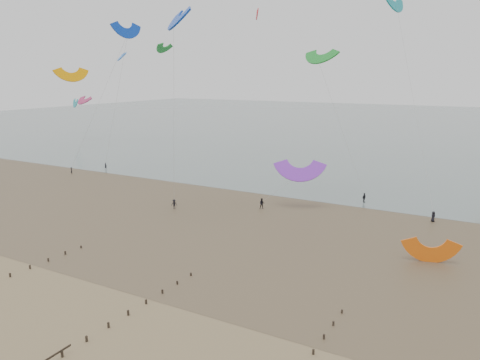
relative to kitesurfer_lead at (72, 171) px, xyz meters
name	(u,v)px	position (x,y,z in m)	size (l,w,h in m)	color
ground	(87,312)	(53.44, -45.16, -0.80)	(500.00, 500.00, 0.00)	brown
sea_and_shore	(229,216)	(49.36, -10.76, -0.79)	(500.00, 665.00, 0.03)	#475654
kitesurfer_lead	(72,171)	(0.00, 0.00, 0.00)	(0.58, 0.38, 1.60)	black
kitesurfers	(376,212)	(70.73, 0.44, 0.05)	(132.63, 21.53, 1.89)	black
grounded_kite	(430,262)	(81.12, -15.25, -0.80)	(5.88, 3.08, 4.48)	#E95D0E
kites_airborne	(285,77)	(36.69, 39.47, 21.46)	(233.83, 107.95, 42.76)	red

